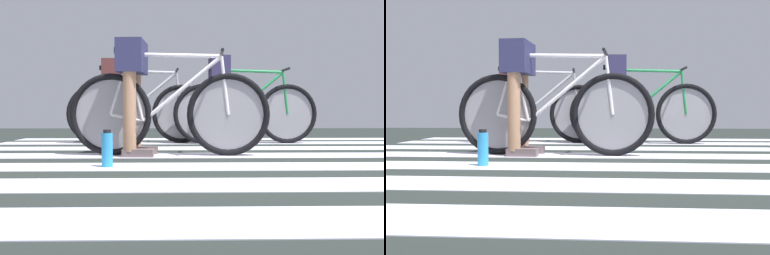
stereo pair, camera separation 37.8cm
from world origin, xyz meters
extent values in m
cube|color=#232A27|center=(0.00, 0.00, 0.01)|extent=(18.00, 14.00, 0.02)
cube|color=silver|center=(0.11, -1.70, 0.02)|extent=(5.20, 0.44, 0.00)
cube|color=silver|center=(0.04, -0.95, 0.02)|extent=(5.20, 0.44, 0.00)
cube|color=silver|center=(0.02, -0.20, 0.02)|extent=(5.20, 0.44, 0.00)
cube|color=silver|center=(-0.07, 0.57, 0.02)|extent=(5.20, 0.44, 0.00)
cube|color=silver|center=(-0.14, 1.32, 0.02)|extent=(5.20, 0.44, 0.00)
cube|color=silver|center=(0.05, 2.10, 0.02)|extent=(5.20, 0.44, 0.00)
cube|color=silver|center=(0.02, 2.84, 0.02)|extent=(5.20, 0.44, 0.00)
torus|color=black|center=(-0.97, 0.60, 0.38)|extent=(0.72, 0.10, 0.72)
torus|color=black|center=(0.05, 0.54, 0.38)|extent=(0.72, 0.10, 0.72)
cylinder|color=gray|center=(-0.97, 0.60, 0.38)|extent=(0.61, 0.04, 0.61)
cylinder|color=gray|center=(0.05, 0.54, 0.38)|extent=(0.61, 0.04, 0.61)
cylinder|color=white|center=(-0.41, 0.57, 0.89)|extent=(0.80, 0.08, 0.05)
cylinder|color=white|center=(-0.35, 0.57, 0.60)|extent=(0.70, 0.07, 0.59)
cylinder|color=white|center=(-0.75, 0.59, 0.61)|extent=(0.15, 0.04, 0.59)
cylinder|color=white|center=(-0.83, 0.59, 0.35)|extent=(0.29, 0.04, 0.09)
cylinder|color=white|center=(-0.89, 0.60, 0.64)|extent=(0.19, 0.04, 0.53)
cylinder|color=white|center=(0.02, 0.54, 0.63)|extent=(0.09, 0.03, 0.50)
cube|color=black|center=(-0.81, 0.59, 0.93)|extent=(0.24, 0.10, 0.05)
cylinder|color=black|center=(-0.01, 0.55, 0.90)|extent=(0.06, 0.52, 0.03)
cylinder|color=#4C4C51|center=(-0.69, 0.58, 0.32)|extent=(0.04, 0.34, 0.02)
cylinder|color=#A87A5B|center=(-0.77, 0.73, 0.52)|extent=(0.11, 0.11, 0.90)
cylinder|color=#A87A5B|center=(-0.79, 0.45, 0.52)|extent=(0.11, 0.11, 0.90)
cube|color=#292A4F|center=(-0.78, 0.59, 0.87)|extent=(0.24, 0.42, 0.28)
cube|color=#675657|center=(-0.70, 0.73, 0.06)|extent=(0.27, 0.11, 0.07)
cube|color=#675657|center=(-0.72, 0.45, 0.06)|extent=(0.27, 0.11, 0.07)
torus|color=black|center=(-0.10, 1.97, 0.38)|extent=(0.72, 0.08, 0.72)
torus|color=black|center=(0.92, 2.01, 0.38)|extent=(0.72, 0.08, 0.72)
cylinder|color=gray|center=(-0.10, 1.97, 0.38)|extent=(0.61, 0.03, 0.61)
cylinder|color=gray|center=(0.92, 2.01, 0.38)|extent=(0.61, 0.03, 0.61)
cylinder|color=#278A4D|center=(0.46, 2.00, 0.89)|extent=(0.80, 0.07, 0.05)
cylinder|color=#278A4D|center=(0.52, 2.00, 0.60)|extent=(0.70, 0.06, 0.59)
cylinder|color=#278A4D|center=(0.12, 1.98, 0.61)|extent=(0.15, 0.04, 0.59)
cylinder|color=#278A4D|center=(0.04, 1.98, 0.35)|extent=(0.29, 0.04, 0.09)
cylinder|color=#278A4D|center=(-0.02, 1.98, 0.64)|extent=(0.19, 0.03, 0.53)
cylinder|color=#278A4D|center=(0.89, 2.01, 0.63)|extent=(0.09, 0.03, 0.50)
cube|color=black|center=(0.06, 1.98, 0.93)|extent=(0.24, 0.10, 0.05)
cylinder|color=black|center=(0.86, 2.01, 0.90)|extent=(0.05, 0.52, 0.03)
cylinder|color=#4C4C51|center=(0.18, 1.98, 0.32)|extent=(0.03, 0.34, 0.02)
cylinder|color=#A87A5B|center=(0.09, 2.12, 0.54)|extent=(0.11, 0.11, 0.94)
cylinder|color=#A87A5B|center=(0.10, 1.84, 0.54)|extent=(0.11, 0.11, 0.94)
cube|color=#2B284B|center=(0.09, 1.98, 0.91)|extent=(0.24, 0.42, 0.28)
cube|color=navy|center=(0.16, 2.12, 0.06)|extent=(0.26, 0.11, 0.07)
cube|color=navy|center=(0.17, 1.84, 0.06)|extent=(0.26, 0.11, 0.07)
torus|color=black|center=(-1.37, 2.06, 0.38)|extent=(0.72, 0.10, 0.72)
torus|color=black|center=(-0.36, 2.12, 0.38)|extent=(0.72, 0.10, 0.72)
cylinder|color=gray|center=(-1.37, 2.06, 0.38)|extent=(0.61, 0.05, 0.61)
cylinder|color=gray|center=(-0.36, 2.12, 0.38)|extent=(0.61, 0.05, 0.61)
cylinder|color=#B6B5BE|center=(-0.82, 2.09, 0.89)|extent=(0.80, 0.09, 0.05)
cylinder|color=#B6B5BE|center=(-0.76, 2.10, 0.60)|extent=(0.70, 0.08, 0.59)
cylinder|color=#B6B5BE|center=(-1.15, 2.07, 0.61)|extent=(0.16, 0.04, 0.59)
cylinder|color=#B6B5BE|center=(-1.23, 2.06, 0.35)|extent=(0.29, 0.05, 0.09)
cylinder|color=#B6B5BE|center=(-1.29, 2.06, 0.64)|extent=(0.19, 0.04, 0.53)
cylinder|color=#B6B5BE|center=(-0.39, 2.12, 0.63)|extent=(0.09, 0.03, 0.50)
cube|color=black|center=(-1.21, 2.07, 0.93)|extent=(0.25, 0.11, 0.05)
cylinder|color=black|center=(-0.42, 2.12, 0.90)|extent=(0.06, 0.52, 0.03)
cylinder|color=#4C4C51|center=(-1.10, 2.07, 0.32)|extent=(0.04, 0.34, 0.02)
cylinder|color=tan|center=(-1.19, 2.21, 0.53)|extent=(0.11, 0.11, 0.91)
cylinder|color=tan|center=(-1.18, 1.93, 0.53)|extent=(0.11, 0.11, 0.91)
cube|color=#512828|center=(-1.18, 2.07, 0.88)|extent=(0.25, 0.42, 0.28)
cube|color=#572228|center=(-1.12, 2.21, 0.06)|extent=(0.27, 0.12, 0.07)
cube|color=#572228|center=(-1.11, 1.93, 0.06)|extent=(0.27, 0.12, 0.07)
cylinder|color=#2B8ED6|center=(-0.86, -0.21, 0.14)|extent=(0.08, 0.08, 0.24)
cylinder|color=black|center=(-0.86, -0.21, 0.27)|extent=(0.05, 0.05, 0.02)
camera|label=1|loc=(-0.35, -3.19, 0.40)|focal=40.69mm
camera|label=2|loc=(0.03, -3.19, 0.40)|focal=40.69mm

